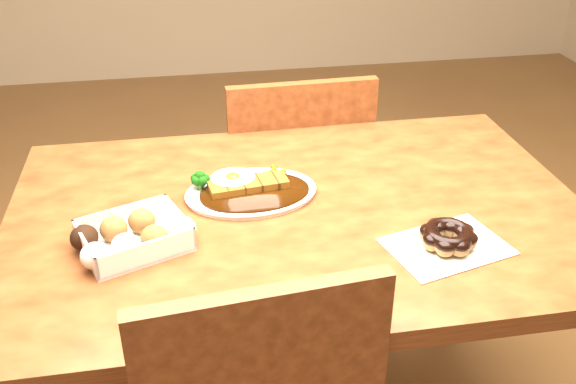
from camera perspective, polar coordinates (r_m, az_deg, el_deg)
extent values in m
cube|color=#4A210E|center=(1.35, 0.95, -2.10)|extent=(1.20, 0.80, 0.04)
cylinder|color=#4A210E|center=(1.85, -18.01, -7.86)|extent=(0.06, 0.06, 0.71)
cylinder|color=#4A210E|center=(1.98, 14.59, -4.68)|extent=(0.06, 0.06, 0.71)
cube|color=#4A210E|center=(2.02, 0.00, -0.21)|extent=(0.43, 0.43, 0.04)
cylinder|color=#4A210E|center=(2.32, 3.28, -2.53)|extent=(0.04, 0.04, 0.41)
cylinder|color=#4A210E|center=(2.26, -5.09, -3.46)|extent=(0.04, 0.04, 0.41)
cylinder|color=#4A210E|center=(2.05, 5.68, -7.53)|extent=(0.04, 0.04, 0.41)
cylinder|color=#4A210E|center=(1.99, -3.85, -8.75)|extent=(0.04, 0.04, 0.41)
cube|color=#4A210E|center=(1.75, 1.26, 3.53)|extent=(0.40, 0.04, 0.40)
ellipsoid|color=white|center=(1.38, -3.28, -0.10)|extent=(0.29, 0.22, 0.01)
ellipsoid|color=black|center=(1.37, -2.97, -0.05)|extent=(0.25, 0.18, 0.01)
cube|color=#6B380C|center=(1.38, -3.55, 0.62)|extent=(0.18, 0.08, 0.02)
ellipsoid|color=white|center=(1.38, -4.92, 1.30)|extent=(0.10, 0.09, 0.01)
ellipsoid|color=#FFB214|center=(1.38, -4.93, 1.33)|extent=(0.03, 0.03, 0.02)
cube|color=white|center=(1.24, -13.51, -3.77)|extent=(0.23, 0.21, 0.05)
ellipsoid|color=beige|center=(1.19, -16.78, -5.45)|extent=(0.05, 0.05, 0.05)
ellipsoid|color=beige|center=(1.20, -14.25, -4.71)|extent=(0.05, 0.05, 0.05)
ellipsoid|color=brown|center=(1.22, -11.77, -3.98)|extent=(0.05, 0.05, 0.05)
ellipsoid|color=beige|center=(1.23, -9.36, -3.25)|extent=(0.05, 0.05, 0.05)
ellipsoid|color=black|center=(1.25, -17.66, -3.89)|extent=(0.05, 0.05, 0.05)
ellipsoid|color=brown|center=(1.26, -15.24, -3.20)|extent=(0.05, 0.05, 0.05)
ellipsoid|color=brown|center=(1.27, -12.86, -2.52)|extent=(0.05, 0.05, 0.05)
cube|color=silver|center=(1.25, 13.93, -4.71)|extent=(0.25, 0.20, 0.00)
torus|color=olive|center=(1.24, 14.03, -3.98)|extent=(0.13, 0.13, 0.04)
torus|color=black|center=(1.24, 14.09, -3.60)|extent=(0.12, 0.12, 0.02)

